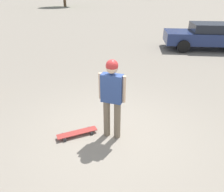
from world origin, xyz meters
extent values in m
plane|color=gray|center=(0.00, 0.00, 0.00)|extent=(220.00, 220.00, 0.00)
cylinder|color=#7A6B56|center=(0.05, -0.11, 0.44)|extent=(0.14, 0.14, 0.88)
cylinder|color=#7A6B56|center=(-0.05, 0.11, 0.44)|extent=(0.14, 0.14, 0.88)
cube|color=#334C8C|center=(0.00, 0.00, 1.18)|extent=(0.37, 0.48, 0.60)
cylinder|color=beige|center=(0.11, -0.23, 1.20)|extent=(0.07, 0.07, 0.57)
cylinder|color=beige|center=(-0.11, 0.23, 1.20)|extent=(0.07, 0.07, 0.57)
sphere|color=beige|center=(0.00, 0.00, 1.62)|extent=(0.24, 0.24, 0.24)
sphere|color=red|center=(0.00, 0.00, 1.66)|extent=(0.25, 0.25, 0.25)
cube|color=#A5332D|center=(0.54, -0.57, 0.08)|extent=(0.91, 0.53, 0.01)
cylinder|color=#262628|center=(0.87, -0.59, 0.04)|extent=(0.08, 0.06, 0.08)
cylinder|color=#262628|center=(0.79, -0.79, 0.04)|extent=(0.08, 0.06, 0.08)
cylinder|color=#262628|center=(0.30, -0.35, 0.04)|extent=(0.08, 0.06, 0.08)
cylinder|color=#262628|center=(0.22, -0.55, 0.04)|extent=(0.08, 0.06, 0.08)
cube|color=navy|center=(-9.15, -1.68, 0.62)|extent=(4.18, 4.64, 0.60)
cube|color=#1E232D|center=(-9.21, -1.59, 1.14)|extent=(2.52, 2.59, 0.43)
cylinder|color=black|center=(-7.58, -2.21, 0.32)|extent=(0.56, 0.63, 0.65)
cylinder|color=black|center=(-9.01, -3.33, 0.32)|extent=(0.56, 0.63, 0.65)
camera|label=1|loc=(2.93, 2.80, 3.03)|focal=35.00mm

